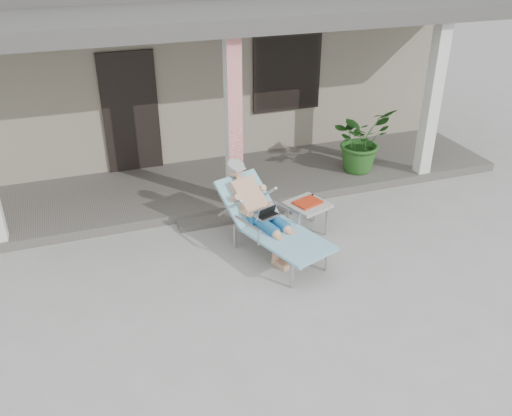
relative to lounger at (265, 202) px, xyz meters
name	(u,v)px	position (x,y,z in m)	size (l,w,h in m)	color
ground	(285,284)	(-0.04, -0.87, -0.76)	(60.00, 60.00, 0.00)	#9E9E99
house	(173,50)	(-0.04, 5.62, 0.91)	(10.40, 5.40, 3.30)	gray
porch_deck	(221,184)	(-0.04, 2.13, -0.68)	(10.00, 2.00, 0.15)	#605B56
porch_overhang	(216,22)	(-0.04, 2.07, 2.03)	(10.00, 2.30, 2.85)	silver
porch_step	(241,216)	(-0.04, 0.98, -0.72)	(2.00, 0.30, 0.07)	#605B56
lounger	(265,202)	(0.00, 0.00, 0.00)	(1.28, 1.95, 1.23)	#B7B7BC
side_table	(308,206)	(0.78, 0.29, -0.34)	(0.70, 0.70, 0.49)	#ABABA6
potted_palm	(361,140)	(2.44, 1.74, -0.04)	(1.03, 0.89, 1.14)	#26591E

